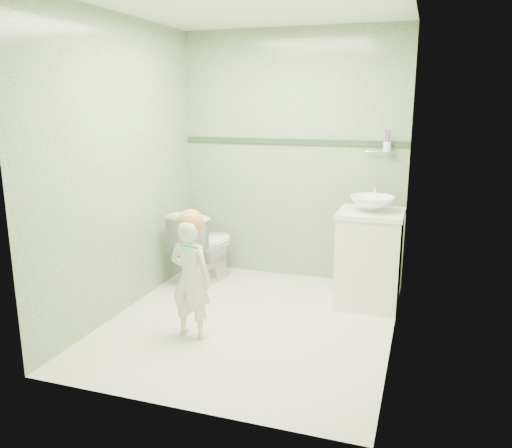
% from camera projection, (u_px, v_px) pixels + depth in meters
% --- Properties ---
extents(ground, '(2.50, 2.50, 0.00)m').
position_uv_depth(ground, '(250.00, 323.00, 4.13)').
color(ground, silver).
rests_on(ground, ground).
extents(room_shell, '(2.50, 2.54, 2.40)m').
position_uv_depth(room_shell, '(250.00, 174.00, 3.85)').
color(room_shell, gray).
rests_on(room_shell, ground).
extents(trim_stripe, '(2.20, 0.02, 0.05)m').
position_uv_depth(trim_stripe, '(292.00, 142.00, 4.96)').
color(trim_stripe, '#2C472C').
rests_on(trim_stripe, room_shell).
extents(vanity, '(0.52, 0.50, 0.80)m').
position_uv_depth(vanity, '(369.00, 260.00, 4.42)').
color(vanity, silver).
rests_on(vanity, ground).
extents(counter, '(0.54, 0.52, 0.04)m').
position_uv_depth(counter, '(371.00, 213.00, 4.33)').
color(counter, white).
rests_on(counter, vanity).
extents(basin, '(0.37, 0.37, 0.13)m').
position_uv_depth(basin, '(372.00, 204.00, 4.31)').
color(basin, white).
rests_on(basin, counter).
extents(faucet, '(0.03, 0.13, 0.18)m').
position_uv_depth(faucet, '(375.00, 191.00, 4.46)').
color(faucet, silver).
rests_on(faucet, counter).
extents(cup_holder, '(0.26, 0.07, 0.21)m').
position_uv_depth(cup_holder, '(386.00, 146.00, 4.63)').
color(cup_holder, silver).
rests_on(cup_holder, room_shell).
extents(toilet, '(0.53, 0.77, 0.72)m').
position_uv_depth(toilet, '(205.00, 245.00, 5.01)').
color(toilet, white).
rests_on(toilet, ground).
extents(toddler, '(0.35, 0.25, 0.91)m').
position_uv_depth(toddler, '(191.00, 279.00, 3.80)').
color(toddler, white).
rests_on(toddler, ground).
extents(hair_cap, '(0.20, 0.20, 0.20)m').
position_uv_depth(hair_cap, '(191.00, 223.00, 3.73)').
color(hair_cap, '#C2833E').
rests_on(hair_cap, toddler).
extents(teal_toothbrush, '(0.11, 0.13, 0.08)m').
position_uv_depth(teal_toothbrush, '(189.00, 245.00, 3.59)').
color(teal_toothbrush, '#13845B').
rests_on(teal_toothbrush, toddler).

